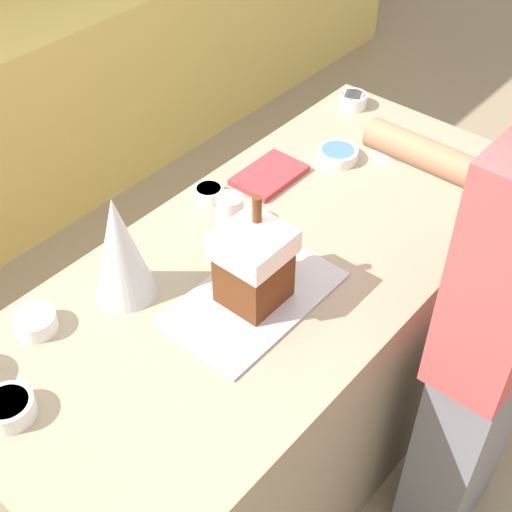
{
  "coord_description": "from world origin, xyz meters",
  "views": [
    {
      "loc": [
        -1.15,
        -0.91,
        2.25
      ],
      "look_at": [
        -0.08,
        0.0,
        0.97
      ],
      "focal_mm": 50.0,
      "sensor_mm": 36.0,
      "label": 1
    }
  ],
  "objects_px": {
    "candy_bowl_far_left": "(209,192)",
    "person": "(498,332)",
    "baking_tray": "(254,298)",
    "candy_bowl_beside_tree": "(338,154)",
    "mug": "(230,211)",
    "cookbook": "(269,175)",
    "candy_bowl_center_rear": "(35,322)",
    "candy_bowl_behind_tray": "(9,407)",
    "candy_bowl_near_tray_right": "(353,100)",
    "decorative_tree": "(120,248)",
    "candy_bowl_near_tray_left": "(389,147)",
    "gingerbread_house": "(254,265)"
  },
  "relations": [
    {
      "from": "mug",
      "to": "gingerbread_house",
      "type": "bearing_deg",
      "value": -126.58
    },
    {
      "from": "gingerbread_house",
      "to": "candy_bowl_near_tray_right",
      "type": "xyz_separation_m",
      "value": [
        0.97,
        0.36,
        -0.1
      ]
    },
    {
      "from": "candy_bowl_center_rear",
      "to": "candy_bowl_behind_tray",
      "type": "bearing_deg",
      "value": -139.41
    },
    {
      "from": "baking_tray",
      "to": "candy_bowl_center_rear",
      "type": "bearing_deg",
      "value": 141.19
    },
    {
      "from": "baking_tray",
      "to": "gingerbread_house",
      "type": "distance_m",
      "value": 0.12
    },
    {
      "from": "baking_tray",
      "to": "person",
      "type": "xyz_separation_m",
      "value": [
        0.34,
        -0.53,
        -0.03
      ]
    },
    {
      "from": "decorative_tree",
      "to": "gingerbread_house",
      "type": "bearing_deg",
      "value": -53.89
    },
    {
      "from": "candy_bowl_center_rear",
      "to": "candy_bowl_behind_tray",
      "type": "relative_size",
      "value": 0.92
    },
    {
      "from": "candy_bowl_center_rear",
      "to": "candy_bowl_beside_tree",
      "type": "bearing_deg",
      "value": -7.38
    },
    {
      "from": "candy_bowl_behind_tray",
      "to": "candy_bowl_near_tray_right",
      "type": "height_order",
      "value": "same"
    },
    {
      "from": "candy_bowl_near_tray_left",
      "to": "mug",
      "type": "distance_m",
      "value": 0.63
    },
    {
      "from": "gingerbread_house",
      "to": "candy_bowl_near_tray_left",
      "type": "bearing_deg",
      "value": 6.89
    },
    {
      "from": "candy_bowl_far_left",
      "to": "mug",
      "type": "relative_size",
      "value": 0.89
    },
    {
      "from": "cookbook",
      "to": "candy_bowl_beside_tree",
      "type": "bearing_deg",
      "value": -24.99
    },
    {
      "from": "candy_bowl_near_tray_left",
      "to": "mug",
      "type": "xyz_separation_m",
      "value": [
        -0.61,
        0.15,
        0.03
      ]
    },
    {
      "from": "baking_tray",
      "to": "mug",
      "type": "relative_size",
      "value": 4.56
    },
    {
      "from": "decorative_tree",
      "to": "candy_bowl_beside_tree",
      "type": "height_order",
      "value": "decorative_tree"
    },
    {
      "from": "mug",
      "to": "candy_bowl_far_left",
      "type": "bearing_deg",
      "value": 68.06
    },
    {
      "from": "decorative_tree",
      "to": "mug",
      "type": "height_order",
      "value": "decorative_tree"
    },
    {
      "from": "candy_bowl_beside_tree",
      "to": "candy_bowl_near_tray_left",
      "type": "relative_size",
      "value": 1.37
    },
    {
      "from": "candy_bowl_center_rear",
      "to": "candy_bowl_near_tray_right",
      "type": "distance_m",
      "value": 1.4
    },
    {
      "from": "decorative_tree",
      "to": "candy_bowl_center_rear",
      "type": "distance_m",
      "value": 0.28
    },
    {
      "from": "candy_bowl_behind_tray",
      "to": "candy_bowl_beside_tree",
      "type": "xyz_separation_m",
      "value": [
        1.29,
        0.03,
        -0.01
      ]
    },
    {
      "from": "candy_bowl_far_left",
      "to": "person",
      "type": "bearing_deg",
      "value": -83.87
    },
    {
      "from": "baking_tray",
      "to": "candy_bowl_beside_tree",
      "type": "xyz_separation_m",
      "value": [
        0.66,
        0.21,
        0.02
      ]
    },
    {
      "from": "candy_bowl_far_left",
      "to": "mug",
      "type": "height_order",
      "value": "mug"
    },
    {
      "from": "candy_bowl_near_tray_right",
      "to": "candy_bowl_near_tray_left",
      "type": "relative_size",
      "value": 1.07
    },
    {
      "from": "candy_bowl_center_rear",
      "to": "candy_bowl_near_tray_left",
      "type": "distance_m",
      "value": 1.25
    },
    {
      "from": "candy_bowl_far_left",
      "to": "candy_bowl_near_tray_right",
      "type": "xyz_separation_m",
      "value": [
        0.73,
        -0.03,
        0.01
      ]
    },
    {
      "from": "candy_bowl_near_tray_right",
      "to": "candy_bowl_near_tray_left",
      "type": "xyz_separation_m",
      "value": [
        -0.17,
        -0.26,
        -0.0
      ]
    },
    {
      "from": "decorative_tree",
      "to": "candy_bowl_far_left",
      "type": "bearing_deg",
      "value": 14.48
    },
    {
      "from": "baking_tray",
      "to": "mug",
      "type": "distance_m",
      "value": 0.31
    },
    {
      "from": "candy_bowl_far_left",
      "to": "cookbook",
      "type": "distance_m",
      "value": 0.21
    },
    {
      "from": "mug",
      "to": "candy_bowl_near_tray_right",
      "type": "bearing_deg",
      "value": 8.17
    },
    {
      "from": "baking_tray",
      "to": "decorative_tree",
      "type": "bearing_deg",
      "value": 126.04
    },
    {
      "from": "baking_tray",
      "to": "person",
      "type": "distance_m",
      "value": 0.63
    },
    {
      "from": "gingerbread_house",
      "to": "candy_bowl_near_tray_right",
      "type": "relative_size",
      "value": 2.84
    },
    {
      "from": "candy_bowl_beside_tree",
      "to": "candy_bowl_center_rear",
      "type": "bearing_deg",
      "value": 172.62
    },
    {
      "from": "mug",
      "to": "person",
      "type": "xyz_separation_m",
      "value": [
        0.15,
        -0.78,
        -0.08
      ]
    },
    {
      "from": "candy_bowl_far_left",
      "to": "cookbook",
      "type": "relative_size",
      "value": 0.4
    },
    {
      "from": "candy_bowl_near_tray_left",
      "to": "candy_bowl_near_tray_right",
      "type": "bearing_deg",
      "value": 56.89
    },
    {
      "from": "baking_tray",
      "to": "mug",
      "type": "height_order",
      "value": "mug"
    },
    {
      "from": "mug",
      "to": "person",
      "type": "relative_size",
      "value": 0.06
    },
    {
      "from": "candy_bowl_near_tray_left",
      "to": "cookbook",
      "type": "relative_size",
      "value": 0.42
    },
    {
      "from": "candy_bowl_center_rear",
      "to": "candy_bowl_behind_tray",
      "type": "height_order",
      "value": "candy_bowl_behind_tray"
    },
    {
      "from": "candy_bowl_beside_tree",
      "to": "cookbook",
      "type": "distance_m",
      "value": 0.25
    },
    {
      "from": "cookbook",
      "to": "person",
      "type": "xyz_separation_m",
      "value": [
        -0.1,
        -0.84,
        -0.04
      ]
    },
    {
      "from": "decorative_tree",
      "to": "candy_bowl_near_tray_right",
      "type": "bearing_deg",
      "value": 4.3
    },
    {
      "from": "candy_bowl_near_tray_left",
      "to": "decorative_tree",
      "type": "bearing_deg",
      "value": 169.98
    },
    {
      "from": "gingerbread_house",
      "to": "candy_bowl_behind_tray",
      "type": "distance_m",
      "value": 0.66
    }
  ]
}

